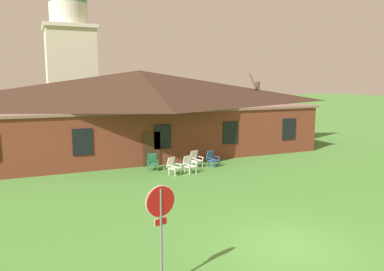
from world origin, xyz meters
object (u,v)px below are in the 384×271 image
lawn_chair_left_end (189,164)px  stop_sign (161,216)px  lawn_chair_middle (196,159)px  lawn_chair_by_porch (152,162)px  lawn_chair_right_end (212,158)px  lawn_chair_near_door (173,166)px

lawn_chair_left_end → stop_sign: bearing=-116.0°
lawn_chair_left_end → lawn_chair_middle: same height
stop_sign → lawn_chair_by_porch: size_ratio=2.80×
lawn_chair_middle → lawn_chair_right_end: (0.94, -0.33, 0.00)m
stop_sign → lawn_chair_by_porch: bearing=73.9°
lawn_chair_near_door → lawn_chair_middle: same height
lawn_chair_near_door → lawn_chair_right_end: size_ratio=1.00×
stop_sign → lawn_chair_near_door: bearing=68.2°
stop_sign → lawn_chair_left_end: (5.21, 10.66, -1.40)m
stop_sign → lawn_chair_middle: (6.17, 11.91, -1.40)m
lawn_chair_middle → lawn_chair_by_porch: bearing=176.1°
lawn_chair_by_porch → lawn_chair_near_door: size_ratio=1.00×
lawn_chair_right_end → lawn_chair_left_end: bearing=-154.1°
stop_sign → lawn_chair_by_porch: 12.66m
lawn_chair_near_door → lawn_chair_left_end: 0.97m
lawn_chair_middle → lawn_chair_right_end: bearing=-19.3°
lawn_chair_right_end → stop_sign: bearing=-121.5°
lawn_chair_by_porch → lawn_chair_left_end: (1.72, -1.43, 0.00)m
lawn_chair_left_end → lawn_chair_right_end: 2.11m
lawn_chair_by_porch → lawn_chair_right_end: size_ratio=1.00×
lawn_chair_by_porch → lawn_chair_left_end: bearing=-39.7°
lawn_chair_near_door → lawn_chair_right_end: 3.03m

